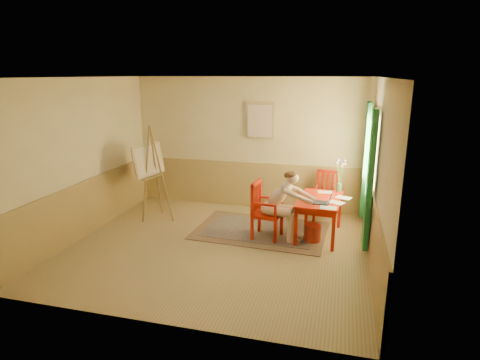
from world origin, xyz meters
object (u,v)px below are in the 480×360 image
(chair_left, at_px, (265,210))
(laptop, at_px, (323,201))
(table, at_px, (320,203))
(easel, at_px, (150,164))
(chair_back, at_px, (326,196))
(figure, at_px, (282,202))

(chair_left, bearing_deg, laptop, 1.74)
(table, bearing_deg, easel, 177.40)
(laptop, relative_size, easel, 0.21)
(easel, bearing_deg, chair_back, 13.24)
(table, bearing_deg, chair_back, 85.49)
(chair_back, distance_m, laptop, 1.25)
(figure, xyz_separation_m, easel, (-2.72, 0.48, 0.42))
(figure, bearing_deg, easel, 170.01)
(table, distance_m, chair_left, 0.99)
(chair_left, xyz_separation_m, laptop, (1.00, 0.03, 0.25))
(easel, bearing_deg, laptop, -7.05)
(chair_back, relative_size, easel, 0.52)
(table, distance_m, chair_back, 0.97)
(table, relative_size, chair_back, 1.27)
(table, distance_m, laptop, 0.31)
(chair_left, height_order, easel, easel)
(chair_left, relative_size, easel, 0.55)
(table, xyz_separation_m, chair_back, (0.08, 0.96, -0.14))
(chair_left, bearing_deg, figure, -5.10)
(table, relative_size, chair_left, 1.21)
(laptop, bearing_deg, easel, 172.95)
(chair_back, relative_size, laptop, 2.51)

